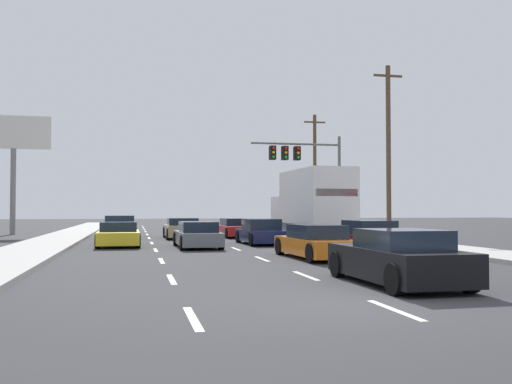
% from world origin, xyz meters
% --- Properties ---
extents(ground_plane, '(140.00, 140.00, 0.00)m').
position_xyz_m(ground_plane, '(0.00, 25.00, 0.00)').
color(ground_plane, '#333335').
extents(sidewalk_right, '(2.72, 80.00, 0.14)m').
position_xyz_m(sidewalk_right, '(8.31, 20.00, 0.07)').
color(sidewalk_right, '#B2AFA8').
rests_on(sidewalk_right, ground_plane).
extents(sidewalk_left, '(2.72, 80.00, 0.14)m').
position_xyz_m(sidewalk_left, '(-8.31, 20.00, 0.07)').
color(sidewalk_left, '#B2AFA8').
rests_on(sidewalk_left, ground_plane).
extents(lane_markings, '(6.94, 57.00, 0.01)m').
position_xyz_m(lane_markings, '(-0.00, 21.64, 0.00)').
color(lane_markings, silver).
rests_on(lane_markings, ground_plane).
extents(car_silver, '(2.02, 4.28, 1.34)m').
position_xyz_m(car_silver, '(-5.10, 24.71, 0.60)').
color(car_silver, '#B7BABF').
rests_on(car_silver, ground_plane).
extents(car_yellow, '(1.96, 4.47, 1.12)m').
position_xyz_m(car_yellow, '(-4.98, 17.07, 0.52)').
color(car_yellow, yellow).
rests_on(car_yellow, ground_plane).
extents(car_tan, '(2.04, 4.26, 1.19)m').
position_xyz_m(car_tan, '(-1.52, 23.50, 0.55)').
color(car_tan, tan).
rests_on(car_tan, ground_plane).
extents(car_gray, '(1.87, 4.43, 1.16)m').
position_xyz_m(car_gray, '(-1.53, 15.31, 0.55)').
color(car_gray, slate).
rests_on(car_gray, ground_plane).
extents(car_red, '(1.90, 4.59, 1.15)m').
position_xyz_m(car_red, '(1.81, 24.41, 0.54)').
color(car_red, red).
rests_on(car_red, ground_plane).
extents(car_navy, '(1.96, 4.19, 1.23)m').
position_xyz_m(car_navy, '(1.81, 17.19, 0.57)').
color(car_navy, '#141E4C').
rests_on(car_navy, ground_plane).
extents(car_orange, '(1.97, 4.60, 1.17)m').
position_xyz_m(car_orange, '(1.92, 9.04, 0.54)').
color(car_orange, orange).
rests_on(car_orange, ground_plane).
extents(car_black, '(1.90, 4.23, 1.25)m').
position_xyz_m(car_black, '(1.54, 2.10, 0.58)').
color(car_black, black).
rests_on(car_black, ground_plane).
extents(box_truck, '(2.72, 8.10, 3.80)m').
position_xyz_m(box_truck, '(5.20, 19.75, 2.14)').
color(box_truck, white).
rests_on(box_truck, ground_plane).
extents(car_maroon, '(1.83, 4.44, 1.26)m').
position_xyz_m(car_maroon, '(4.86, 11.21, 0.57)').
color(car_maroon, maroon).
rests_on(car_maroon, ground_plane).
extents(traffic_signal_mast, '(6.45, 0.69, 6.84)m').
position_xyz_m(traffic_signal_mast, '(6.92, 27.56, 5.12)').
color(traffic_signal_mast, '#595B56').
rests_on(traffic_signal_mast, ground_plane).
extents(utility_pole_mid, '(1.80, 0.28, 10.26)m').
position_xyz_m(utility_pole_mid, '(10.46, 21.11, 5.27)').
color(utility_pole_mid, brown).
rests_on(utility_pole_mid, ground_plane).
extents(utility_pole_far, '(1.80, 0.28, 9.48)m').
position_xyz_m(utility_pole_far, '(10.21, 34.23, 4.88)').
color(utility_pole_far, brown).
rests_on(utility_pole_far, ground_plane).
extents(roadside_billboard, '(4.81, 0.36, 8.07)m').
position_xyz_m(roadside_billboard, '(-12.30, 30.95, 5.90)').
color(roadside_billboard, slate).
rests_on(roadside_billboard, ground_plane).
extents(pedestrian_near_corner, '(0.38, 0.38, 1.89)m').
position_xyz_m(pedestrian_near_corner, '(8.11, 23.63, 1.09)').
color(pedestrian_near_corner, '#3F3F42').
rests_on(pedestrian_near_corner, sidewalk_right).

